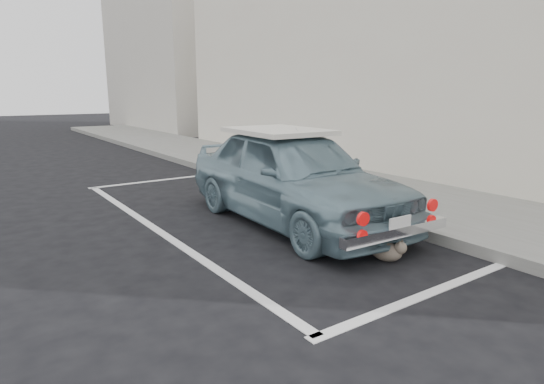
# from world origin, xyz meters

# --- Properties ---
(ground) EXTENTS (80.00, 80.00, 0.00)m
(ground) POSITION_xyz_m (0.00, 0.00, 0.00)
(ground) COLOR black
(ground) RESTS_ON ground
(sidewalk) EXTENTS (2.80, 40.00, 0.15)m
(sidewalk) POSITION_xyz_m (3.20, 2.00, 0.07)
(sidewalk) COLOR slate
(sidewalk) RESTS_ON ground
(shop_building) EXTENTS (3.50, 18.00, 7.00)m
(shop_building) POSITION_xyz_m (6.33, 4.00, 3.49)
(shop_building) COLOR silver
(shop_building) RESTS_ON ground
(building_far) EXTENTS (3.50, 10.00, 8.00)m
(building_far) POSITION_xyz_m (6.35, 20.00, 4.00)
(building_far) COLOR beige
(building_far) RESTS_ON ground
(pline_rear) EXTENTS (3.00, 0.12, 0.01)m
(pline_rear) POSITION_xyz_m (0.50, -0.50, 0.00)
(pline_rear) COLOR silver
(pline_rear) RESTS_ON ground
(pline_front) EXTENTS (3.00, 0.12, 0.01)m
(pline_front) POSITION_xyz_m (0.50, 6.50, 0.00)
(pline_front) COLOR silver
(pline_front) RESTS_ON ground
(pline_side) EXTENTS (0.12, 7.00, 0.01)m
(pline_side) POSITION_xyz_m (-0.90, 3.00, 0.00)
(pline_side) COLOR silver
(pline_side) RESTS_ON ground
(retro_coupe) EXTENTS (1.83, 4.21, 1.41)m
(retro_coupe) POSITION_xyz_m (0.93, 2.23, 0.71)
(retro_coupe) COLOR gray
(retro_coupe) RESTS_ON ground
(cat) EXTENTS (0.35, 0.52, 0.29)m
(cat) POSITION_xyz_m (0.85, 0.32, 0.13)
(cat) COLOR #7A6E5D
(cat) RESTS_ON ground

